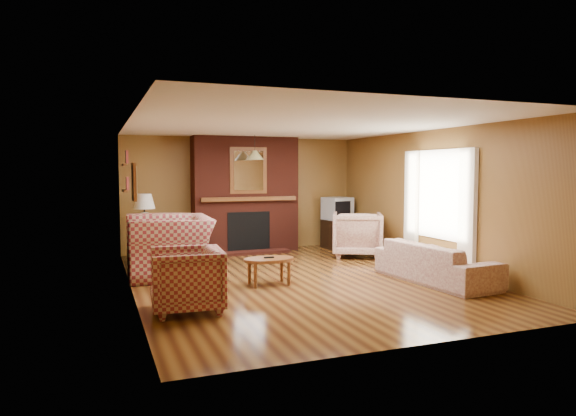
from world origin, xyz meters
name	(u,v)px	position (x,y,z in m)	size (l,w,h in m)	color
floor	(298,279)	(0.00, 0.00, 0.00)	(6.50, 6.50, 0.00)	#41210D
ceiling	(299,125)	(0.00, 0.00, 2.40)	(6.50, 6.50, 0.00)	white
wall_back	(242,194)	(0.00, 3.25, 1.20)	(6.50, 6.50, 0.00)	olive
wall_front	(425,223)	(0.00, -3.25, 1.20)	(6.50, 6.50, 0.00)	olive
wall_left	(131,207)	(-2.50, 0.00, 1.20)	(6.50, 6.50, 0.00)	olive
wall_right	(433,200)	(2.50, 0.00, 1.20)	(6.50, 6.50, 0.00)	olive
fireplace	(245,195)	(0.00, 2.98, 1.18)	(2.20, 0.82, 2.40)	#491810
window_right	(438,205)	(2.45, -0.20, 1.13)	(0.10, 1.85, 2.00)	silver
bookshelf	(126,173)	(-2.44, 1.90, 1.67)	(0.09, 0.55, 0.71)	brown
botanical_print	(134,182)	(-2.47, -0.30, 1.55)	(0.05, 0.40, 0.50)	brown
pendant_light	(255,155)	(0.00, 2.30, 2.00)	(0.36, 0.36, 0.48)	black
plaid_loveseat	(169,246)	(-1.85, 1.03, 0.48)	(1.48, 1.30, 0.96)	maroon
plaid_armchair	(187,280)	(-1.95, -1.23, 0.39)	(0.83, 0.86, 0.78)	maroon
floral_sofa	(436,262)	(1.90, -0.90, 0.30)	(2.05, 0.80, 0.60)	beige
floral_armchair	(357,234)	(1.88, 1.57, 0.44)	(0.94, 0.97, 0.88)	beige
coffee_table	(269,262)	(-0.55, -0.20, 0.34)	(0.77, 0.48, 0.42)	brown
side_table	(145,245)	(-2.10, 2.45, 0.31)	(0.46, 0.46, 0.62)	brown
table_lamp	(144,209)	(-2.10, 2.45, 0.98)	(0.39, 0.39, 0.65)	white
tv_stand	(337,233)	(2.05, 2.80, 0.31)	(0.56, 0.51, 0.62)	black
crt_tv	(337,208)	(2.05, 2.79, 0.86)	(0.63, 0.63, 0.49)	#AEB1B6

